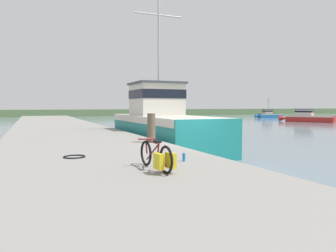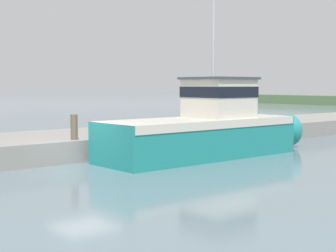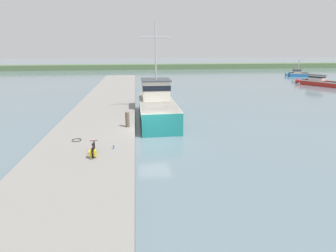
% 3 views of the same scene
% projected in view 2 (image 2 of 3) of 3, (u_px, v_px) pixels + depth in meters
% --- Properties ---
extents(ground_plane, '(320.00, 320.00, 0.00)m').
position_uv_depth(ground_plane, '(83.00, 168.00, 21.39)').
color(ground_plane, slate).
extents(dock_pier, '(6.13, 80.00, 0.99)m').
position_uv_depth(dock_pier, '(35.00, 147.00, 24.76)').
color(dock_pier, gray).
rests_on(dock_pier, ground_plane).
extents(fishing_boat_main, '(3.41, 12.16, 9.05)m').
position_uv_depth(fishing_boat_main, '(209.00, 128.00, 24.87)').
color(fishing_boat_main, teal).
rests_on(fishing_boat_main, ground_plane).
extents(mooring_post, '(0.32, 0.32, 1.14)m').
position_uv_depth(mooring_post, '(74.00, 127.00, 23.19)').
color(mooring_post, brown).
rests_on(mooring_post, dock_pier).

